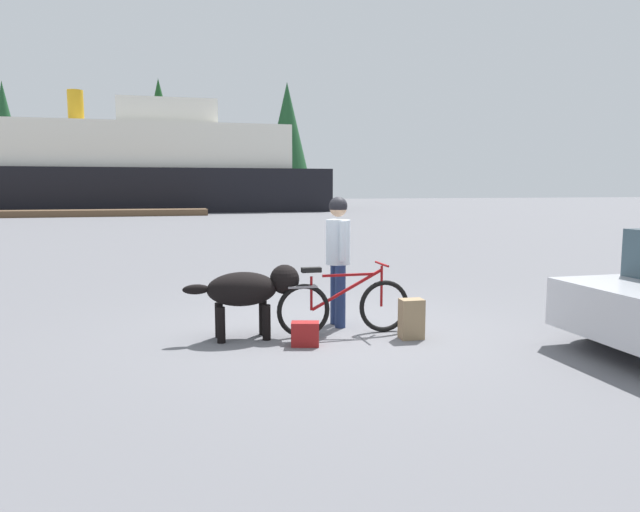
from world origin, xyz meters
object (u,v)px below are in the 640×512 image
backpack (411,319)px  dog (250,289)px  person_cyclist (338,249)px  ferry_boat (131,170)px  bicycle (343,306)px  handbag_pannier (305,334)px

backpack → dog: bearing=164.5°
person_cyclist → ferry_boat: size_ratio=0.06×
bicycle → dog: size_ratio=1.22×
handbag_pannier → dog: bearing=137.6°
bicycle → handbag_pannier: bicycle is taller
bicycle → handbag_pannier: size_ratio=5.37×
dog → backpack: 1.99m
person_cyclist → ferry_boat: (-4.64, 38.80, 2.05)m
bicycle → handbag_pannier: (-0.58, -0.39, -0.22)m
backpack → ferry_boat: (-5.31, 39.67, 2.84)m
dog → handbag_pannier: (0.56, -0.52, -0.46)m
backpack → bicycle: bearing=151.7°
person_cyclist → bicycle: bearing=-98.3°
backpack → handbag_pannier: backpack is taller
handbag_pannier → ferry_boat: (-3.99, 39.66, 2.94)m
person_cyclist → ferry_boat: bearing=96.8°
ferry_boat → person_cyclist: bearing=-83.2°
dog → ferry_boat: (-3.42, 39.14, 2.48)m
ferry_boat → dog: bearing=-85.0°
backpack → ferry_boat: bearing=97.6°
person_cyclist → backpack: (0.67, -0.87, -0.79)m
handbag_pannier → person_cyclist: bearing=53.0°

